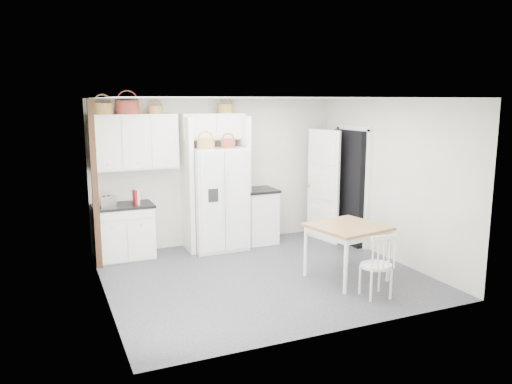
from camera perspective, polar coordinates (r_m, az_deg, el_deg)
name	(u,v)px	position (r m, az deg, el deg)	size (l,w,h in m)	color
floor	(263,275)	(7.53, 0.84, -9.52)	(4.50, 4.50, 0.00)	#252529
ceiling	(264,98)	(7.08, 0.90, 10.68)	(4.50, 4.50, 0.00)	white
wall_back	(218,172)	(9.03, -4.34, 2.32)	(4.50, 4.50, 0.00)	#B9B6A9
wall_left	(102,202)	(6.61, -17.22, -1.10)	(4.00, 4.00, 0.00)	#B9B6A9
wall_right	(390,180)	(8.36, 15.09, 1.33)	(4.00, 4.00, 0.00)	#B9B6A9
refrigerator	(218,199)	(8.69, -4.40, -0.76)	(0.92, 0.74, 1.78)	white
base_cab_left	(124,232)	(8.51, -14.84, -4.49)	(0.93, 0.58, 0.86)	white
base_cab_right	(259,216)	(9.15, 0.32, -2.81)	(0.54, 0.65, 0.95)	white
dining_table	(347,252)	(7.41, 10.31, -6.76)	(0.96, 0.96, 0.80)	brown
windsor_chair	(376,266)	(6.81, 13.55, -8.17)	(0.42, 0.38, 0.86)	white
counter_left	(123,206)	(8.41, -14.98, -1.54)	(0.97, 0.62, 0.04)	black
counter_right	(259,190)	(9.05, 0.32, 0.25)	(0.58, 0.69, 0.04)	black
toaster	(107,202)	(8.25, -16.71, -1.06)	(0.26, 0.15, 0.18)	silver
cookbook_red	(135,197)	(8.33, -13.67, -0.61)	(0.03, 0.16, 0.24)	maroon
cookbook_cream	(137,197)	(8.34, -13.48, -0.56)	(0.04, 0.17, 0.25)	beige
basket_upper_a	(103,109)	(8.34, -17.10, 9.08)	(0.31, 0.31, 0.18)	#A3692B
basket_upper_b	(128,107)	(8.39, -14.46, 9.35)	(0.37, 0.37, 0.22)	maroon
basket_upper_c	(155,110)	(8.47, -11.45, 9.19)	(0.23, 0.23, 0.13)	#A3692B
basket_bridge_b	(225,109)	(8.81, -3.51, 9.50)	(0.28, 0.28, 0.16)	#A3692B
basket_fridge_a	(206,144)	(8.39, -5.76, 5.50)	(0.30, 0.30, 0.16)	#A3692B
basket_fridge_b	(228,144)	(8.51, -3.22, 5.52)	(0.25, 0.25, 0.13)	maroon
upper_cabinet	(134,142)	(8.43, -13.74, 5.58)	(1.40, 0.34, 0.90)	white
bridge_cabinet	(213,126)	(8.74, -4.99, 7.48)	(1.12, 0.34, 0.45)	white
fridge_panel_left	(187,185)	(8.58, -7.84, 0.81)	(0.08, 0.60, 2.30)	white
fridge_panel_right	(243,181)	(8.90, -1.50, 1.25)	(0.08, 0.60, 2.30)	white
trim_post	(95,185)	(7.94, -17.94, 0.72)	(0.09, 0.09, 2.60)	black
doorway_void	(350,187)	(9.14, 10.69, 0.52)	(0.18, 0.85, 2.05)	black
door_slab	(323,186)	(9.23, 7.68, 0.70)	(0.80, 0.04, 2.05)	white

